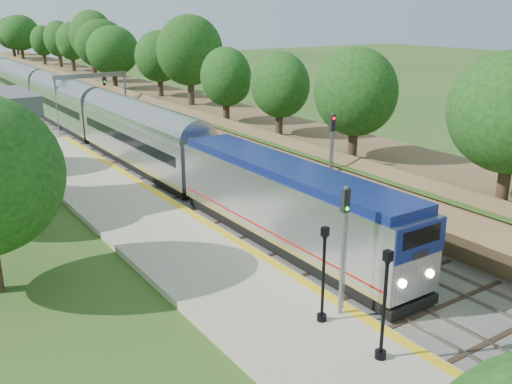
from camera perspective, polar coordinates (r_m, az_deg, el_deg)
trackbed at (r=73.53m, az=-17.45°, el=6.80°), size 9.50×170.00×0.28m
platform at (r=31.38m, az=-6.17°, el=-6.47°), size 6.40×68.00×0.38m
yellow_stripe at (r=32.59m, az=-1.74°, el=-5.04°), size 0.55×68.00×0.01m
embankment at (r=75.96m, az=-11.51°, el=9.03°), size 10.64×170.00×11.70m
signal_gantry at (r=68.22m, az=-16.18°, el=10.17°), size 8.40×0.38×6.20m
trees_behind_platform at (r=32.12m, az=-19.85°, el=1.37°), size 7.82×53.32×7.21m
train at (r=79.48m, az=-20.53°, el=8.94°), size 3.15×126.10×4.63m
lamppost_mid at (r=22.05m, az=12.65°, el=-11.60°), size 0.44×0.44×4.43m
lamppost_far at (r=24.16m, az=6.73°, el=-8.73°), size 0.42×0.42×4.26m
signal_platform at (r=24.18m, az=8.76°, el=-4.51°), size 0.34×0.27×5.78m
signal_farside at (r=37.92m, az=7.53°, el=4.02°), size 0.36×0.28×6.52m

